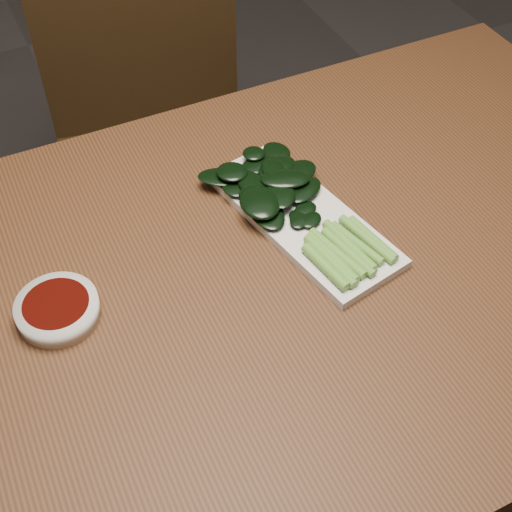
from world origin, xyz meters
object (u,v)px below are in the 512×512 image
chair_far (155,139)px  table (250,312)px  sauce_bowl (58,309)px  serving_plate (303,218)px  gai_lan (287,197)px

chair_far → table: bearing=-85.7°
sauce_bowl → serving_plate: (0.36, 0.02, -0.01)m
sauce_bowl → gai_lan: 0.36m
sauce_bowl → serving_plate: bearing=2.5°
table → gai_lan: gai_lan is taller
table → serving_plate: 0.15m
table → chair_far: (0.08, 0.66, -0.19)m
chair_far → serving_plate: bearing=-75.2°
table → chair_far: 0.69m
sauce_bowl → gai_lan: (0.36, 0.05, 0.01)m
table → sauce_bowl: sauce_bowl is taller
serving_plate → table: bearing=-150.4°
sauce_bowl → gai_lan: bearing=7.9°
sauce_bowl → serving_plate: size_ratio=0.32×
serving_plate → gai_lan: 0.04m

